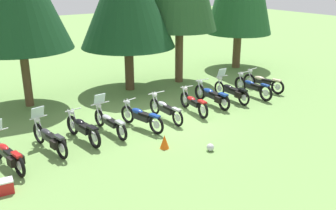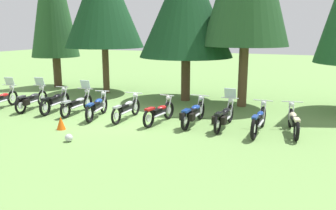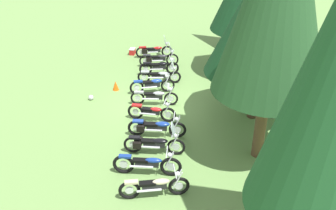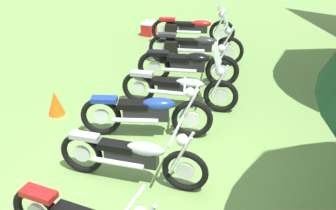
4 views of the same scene
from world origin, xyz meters
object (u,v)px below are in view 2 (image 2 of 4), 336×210
motorcycle_4 (97,106)px  motorcycle_5 (127,109)px  motorcycle_1 (32,99)px  pine_tree_2 (186,4)px  motorcycle_9 (259,120)px  motorcycle_8 (224,116)px  motorcycle_0 (1,99)px  traffic_cone (61,123)px  motorcycle_7 (193,113)px  motorcycle_3 (78,103)px  motorcycle_10 (294,121)px  dropped_helmet (69,138)px  motorcycle_2 (55,101)px  motorcycle_6 (159,112)px

motorcycle_4 → motorcycle_5: size_ratio=0.99×
motorcycle_1 → motorcycle_4: 3.47m
pine_tree_2 → motorcycle_9: bearing=-44.7°
motorcycle_4 → motorcycle_8: size_ratio=0.95×
motorcycle_0 → traffic_cone: (4.65, -1.52, -0.22)m
motorcycle_7 → motorcycle_3: bearing=93.5°
motorcycle_4 → motorcycle_10: size_ratio=0.98×
motorcycle_3 → traffic_cone: size_ratio=4.84×
motorcycle_3 → motorcycle_9: bearing=-92.6°
motorcycle_10 → dropped_helmet: size_ratio=9.05×
motorcycle_8 → motorcycle_9: 1.25m
motorcycle_7 → motorcycle_2: bearing=94.1°
motorcycle_0 → dropped_helmet: motorcycle_0 is taller
motorcycle_8 → dropped_helmet: motorcycle_8 is taller
motorcycle_5 → motorcycle_6: 1.42m
motorcycle_1 → dropped_helmet: (4.41, -2.95, -0.35)m
motorcycle_2 → motorcycle_6: 4.93m
motorcycle_7 → motorcycle_8: motorcycle_8 is taller
motorcycle_6 → traffic_cone: motorcycle_6 is taller
motorcycle_3 → motorcycle_2: bearing=92.4°
motorcycle_4 → motorcycle_9: (6.36, 0.45, -0.00)m
motorcycle_3 → motorcycle_7: size_ratio=0.96×
dropped_helmet → motorcycle_7: bearing=49.2°
motorcycle_8 → traffic_cone: size_ratio=4.97×
motorcycle_2 → motorcycle_7: size_ratio=0.92×
motorcycle_9 → motorcycle_10: bearing=-70.8°
motorcycle_6 → motorcycle_2: bearing=97.5°
motorcycle_7 → motorcycle_10: motorcycle_7 is taller
motorcycle_8 → dropped_helmet: size_ratio=9.32×
traffic_cone → motorcycle_6: bearing=36.9°
motorcycle_6 → motorcycle_3: bearing=95.9°
motorcycle_1 → motorcycle_2: motorcycle_1 is taller
motorcycle_7 → pine_tree_2: (-1.88, 4.19, 4.23)m
motorcycle_3 → motorcycle_1: bearing=92.9°
motorcycle_1 → traffic_cone: 3.79m
motorcycle_0 → motorcycle_9: bearing=-96.3°
motorcycle_8 → motorcycle_5: bearing=96.0°
motorcycle_9 → dropped_helmet: bearing=123.1°
motorcycle_4 → pine_tree_2: bearing=-37.1°
motorcycle_5 → dropped_helmet: motorcycle_5 is taller
motorcycle_1 → dropped_helmet: motorcycle_1 is taller
traffic_cone → dropped_helmet: bearing=-41.0°
motorcycle_4 → traffic_cone: 1.97m
motorcycle_2 → traffic_cone: (2.04, -2.09, -0.22)m
motorcycle_7 → motorcycle_8: 1.18m
motorcycle_10 → pine_tree_2: (-5.41, 3.90, 4.24)m
motorcycle_2 → motorcycle_3: (1.08, 0.12, -0.02)m
motorcycle_3 → motorcycle_7: 5.12m
traffic_cone → dropped_helmet: (1.16, -1.01, -0.11)m
motorcycle_2 → dropped_helmet: motorcycle_2 is taller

